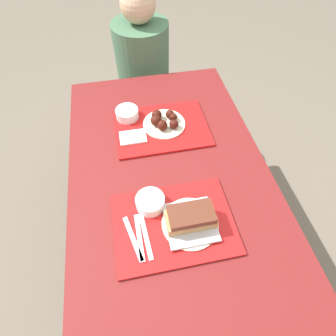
% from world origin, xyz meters
% --- Properties ---
extents(ground_plane, '(12.00, 12.00, 0.00)m').
position_xyz_m(ground_plane, '(0.00, 0.00, 0.00)').
color(ground_plane, '#706656').
extents(picnic_table, '(0.81, 1.40, 0.75)m').
position_xyz_m(picnic_table, '(0.00, 0.00, 0.64)').
color(picnic_table, maroon).
rests_on(picnic_table, ground_plane).
extents(picnic_bench_far, '(0.77, 0.28, 0.48)m').
position_xyz_m(picnic_bench_far, '(0.00, 0.92, 0.40)').
color(picnic_bench_far, maroon).
rests_on(picnic_bench_far, ground_plane).
extents(tray_near, '(0.42, 0.31, 0.01)m').
position_xyz_m(tray_near, '(-0.03, -0.20, 0.76)').
color(tray_near, red).
rests_on(tray_near, picnic_table).
extents(tray_far, '(0.42, 0.31, 0.01)m').
position_xyz_m(tray_far, '(0.01, 0.28, 0.76)').
color(tray_far, red).
rests_on(tray_far, picnic_table).
extents(bowl_coleslaw_near, '(0.11, 0.11, 0.05)m').
position_xyz_m(bowl_coleslaw_near, '(-0.10, -0.12, 0.79)').
color(bowl_coleslaw_near, white).
rests_on(bowl_coleslaw_near, tray_near).
extents(brisket_sandwich_plate, '(0.20, 0.20, 0.09)m').
position_xyz_m(brisket_sandwich_plate, '(0.02, -0.22, 0.80)').
color(brisket_sandwich_plate, beige).
rests_on(brisket_sandwich_plate, tray_near).
extents(plastic_fork_near, '(0.02, 0.17, 0.00)m').
position_xyz_m(plastic_fork_near, '(-0.16, -0.23, 0.76)').
color(plastic_fork_near, white).
rests_on(plastic_fork_near, tray_near).
extents(plastic_knife_near, '(0.03, 0.17, 0.00)m').
position_xyz_m(plastic_knife_near, '(-0.14, -0.23, 0.76)').
color(plastic_knife_near, white).
rests_on(plastic_knife_near, tray_near).
extents(plastic_spoon_near, '(0.06, 0.17, 0.00)m').
position_xyz_m(plastic_spoon_near, '(-0.18, -0.23, 0.76)').
color(plastic_spoon_near, white).
rests_on(plastic_spoon_near, tray_near).
extents(bowl_coleslaw_far, '(0.11, 0.11, 0.05)m').
position_xyz_m(bowl_coleslaw_far, '(-0.13, 0.37, 0.79)').
color(bowl_coleslaw_far, white).
rests_on(bowl_coleslaw_far, tray_far).
extents(wings_plate_far, '(0.20, 0.20, 0.06)m').
position_xyz_m(wings_plate_far, '(0.03, 0.29, 0.78)').
color(wings_plate_far, beige).
rests_on(wings_plate_far, tray_far).
extents(napkin_far, '(0.12, 0.08, 0.01)m').
position_xyz_m(napkin_far, '(-0.12, 0.23, 0.77)').
color(napkin_far, white).
rests_on(napkin_far, tray_far).
extents(person_seated_across, '(0.33, 0.33, 0.65)m').
position_xyz_m(person_seated_across, '(0.01, 0.92, 0.75)').
color(person_seated_across, '#477051').
rests_on(person_seated_across, picnic_bench_far).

